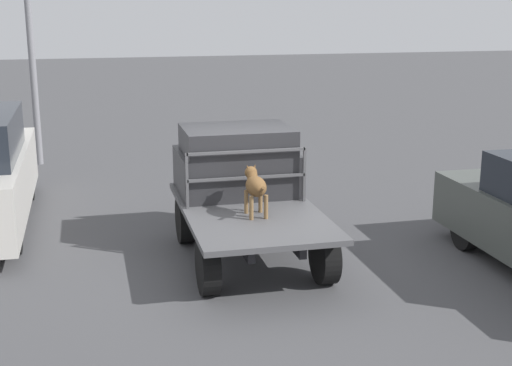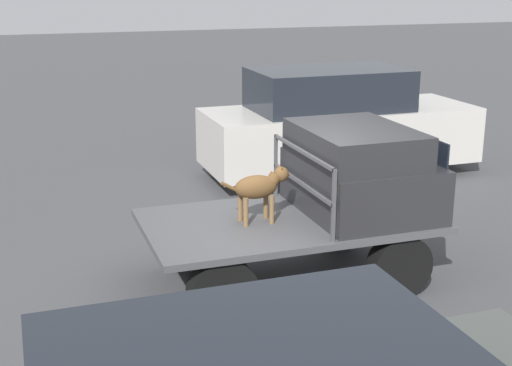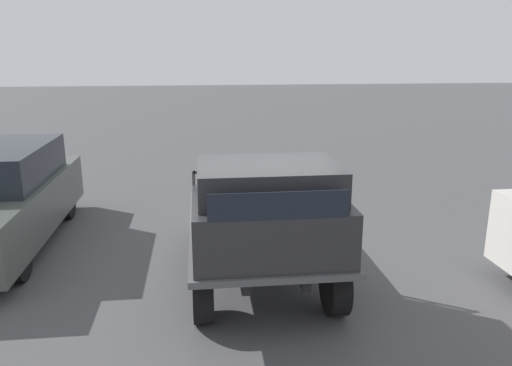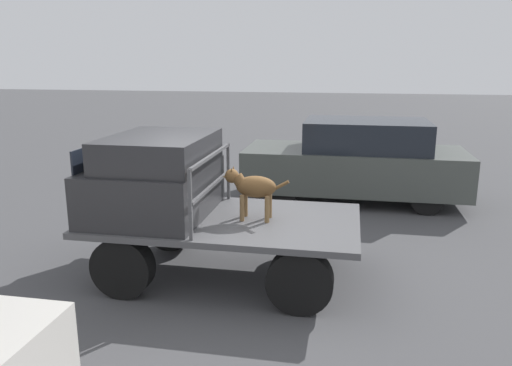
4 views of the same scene
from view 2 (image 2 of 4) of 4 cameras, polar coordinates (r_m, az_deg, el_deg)
ground_plane at (r=8.99m, az=2.55°, el=-7.83°), size 80.00×80.00×0.00m
flatbed_truck at (r=8.77m, az=2.60°, el=-4.30°), size 3.50×1.96×0.83m
truck_cab at (r=8.91m, az=8.28°, el=0.93°), size 1.47×1.84×1.07m
truck_headboard at (r=8.58m, az=3.72°, el=0.81°), size 0.04×1.84×0.84m
dog at (r=8.43m, az=0.36°, el=-0.30°), size 0.88×0.28×0.69m
parked_pickup_far at (r=13.45m, az=6.48°, el=4.72°), size 5.10×1.86×2.02m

